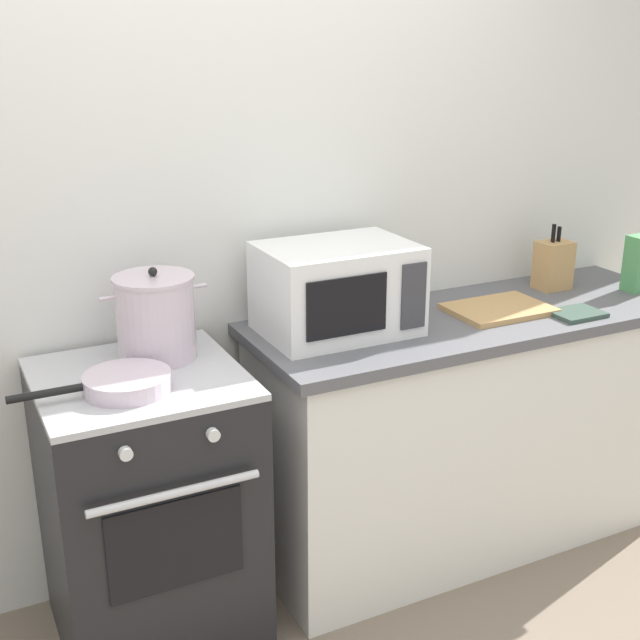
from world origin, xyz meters
The scene contains 11 objects.
back_wall centered at (0.30, 0.97, 1.25)m, with size 4.40×0.10×2.50m, color silver.
lower_cabinet_right centered at (0.90, 0.62, 0.44)m, with size 1.64×0.56×0.88m, color white.
countertop_right centered at (0.90, 0.62, 0.90)m, with size 1.70×0.60×0.04m, color #59595E.
stove centered at (-0.35, 0.60, 0.46)m, with size 0.60×0.64×0.92m.
stock_pot centered at (-0.26, 0.71, 1.05)m, with size 0.33×0.25×0.29m.
frying_pan centered at (-0.41, 0.50, 0.95)m, with size 0.45×0.25×0.05m.
microwave centered at (0.35, 0.68, 1.07)m, with size 0.50×0.37×0.30m.
cutting_board centered at (0.98, 0.60, 0.93)m, with size 0.36×0.26×0.02m, color tan.
knife_block centered at (1.34, 0.74, 1.02)m, with size 0.13×0.10×0.26m.
pasta_box centered at (1.61, 0.57, 1.03)m, with size 0.08×0.08×0.22m, color #4C9356.
oven_mitt centered at (1.20, 0.44, 0.93)m, with size 0.18×0.14×0.02m, color #384C42.
Camera 1 is at (-0.86, -1.65, 1.87)m, focal length 46.20 mm.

